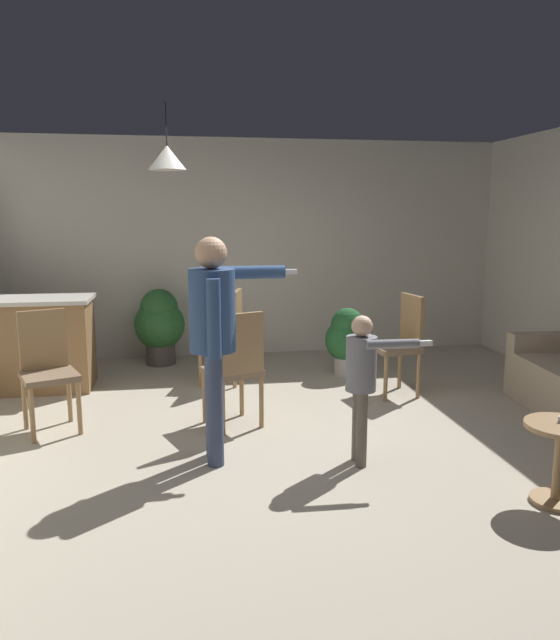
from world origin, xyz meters
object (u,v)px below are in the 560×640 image
at_px(potted_plant_by_wall, 347,338).
at_px(person_adult, 214,325).
at_px(kitchen_counter, 30,344).
at_px(dining_chair_near_wall, 236,365).
at_px(dining_chair_centre_back, 47,366).
at_px(person_child, 362,373).
at_px(side_table_by_couch, 559,454).
at_px(dining_chair_by_counter, 401,341).
at_px(potted_plant_corner, 160,323).
at_px(dining_chair_spare, 227,333).

bearing_deg(potted_plant_by_wall, person_adult, -126.47).
height_order(kitchen_counter, person_adult, person_adult).
height_order(dining_chair_near_wall, dining_chair_centre_back, same).
bearing_deg(dining_chair_near_wall, kitchen_counter, 121.48).
xyz_separation_m(person_child, potted_plant_by_wall, (0.55, 2.35, -0.26)).
distance_m(side_table_by_couch, person_child, 1.34).
bearing_deg(potted_plant_by_wall, dining_chair_near_wall, -132.79).
relative_size(dining_chair_by_counter, potted_plant_by_wall, 1.32).
xyz_separation_m(person_adult, potted_plant_by_wall, (1.57, 2.13, -0.60)).
relative_size(kitchen_counter, side_table_by_couch, 2.42).
bearing_deg(potted_plant_corner, potted_plant_by_wall, -21.54).
bearing_deg(kitchen_counter, potted_plant_corner, 33.45).
xyz_separation_m(person_child, dining_chair_by_counter, (0.87, 1.56, -0.13)).
height_order(dining_chair_spare, potted_plant_by_wall, dining_chair_spare).
height_order(person_adult, dining_chair_by_counter, person_adult).
relative_size(dining_chair_by_counter, dining_chair_spare, 1.00).
bearing_deg(person_child, kitchen_counter, -128.00).
bearing_deg(person_child, dining_chair_near_wall, -134.79).
bearing_deg(kitchen_counter, dining_chair_spare, -2.77).
bearing_deg(dining_chair_centre_back, person_child, 133.05).
height_order(person_adult, dining_chair_centre_back, person_adult).
bearing_deg(potted_plant_corner, dining_chair_centre_back, -111.77).
xyz_separation_m(person_adult, dining_chair_near_wall, (0.20, 0.65, -0.47)).
distance_m(person_child, potted_plant_corner, 3.53).
relative_size(kitchen_counter, person_child, 1.16).
height_order(dining_chair_near_wall, potted_plant_by_wall, dining_chair_near_wall).
bearing_deg(person_adult, person_child, 77.34).
distance_m(side_table_by_couch, dining_chair_spare, 3.53).
xyz_separation_m(kitchen_counter, person_child, (2.80, -2.33, 0.20)).
distance_m(dining_chair_by_counter, dining_chair_centre_back, 3.28).
bearing_deg(person_adult, kitchen_counter, -140.56).
bearing_deg(dining_chair_centre_back, kitchen_counter, -93.25).
distance_m(kitchen_counter, dining_chair_centre_back, 1.32).
relative_size(dining_chair_by_counter, dining_chair_near_wall, 1.00).
height_order(dining_chair_near_wall, dining_chair_spare, same).
height_order(kitchen_counter, side_table_by_couch, kitchen_counter).
bearing_deg(dining_chair_spare, kitchen_counter, 101.74).
bearing_deg(dining_chair_by_counter, dining_chair_spare, 58.53).
height_order(kitchen_counter, potted_plant_corner, kitchen_counter).
bearing_deg(dining_chair_by_counter, dining_chair_centre_back, 88.92).
distance_m(dining_chair_centre_back, potted_plant_corner, 2.25).
xyz_separation_m(dining_chair_centre_back, dining_chair_spare, (1.57, 1.15, 0.00)).
bearing_deg(dining_chair_by_counter, side_table_by_couch, 174.45).
distance_m(side_table_by_couch, person_adult, 2.39).
bearing_deg(potted_plant_corner, side_table_by_couch, -56.95).
height_order(kitchen_counter, dining_chair_near_wall, dining_chair_near_wall).
relative_size(side_table_by_couch, dining_chair_centre_back, 0.52).
xyz_separation_m(kitchen_counter, side_table_by_couch, (3.83, -3.11, -0.15)).
bearing_deg(potted_plant_corner, person_child, -64.18).
relative_size(person_adult, dining_chair_near_wall, 1.63).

